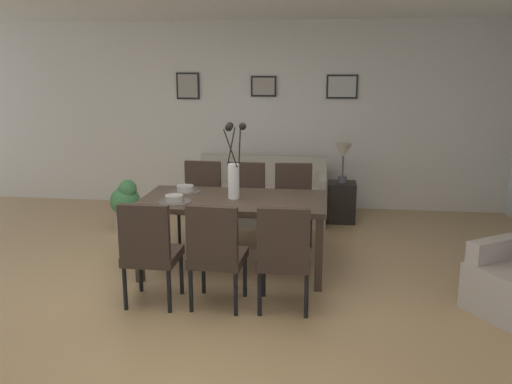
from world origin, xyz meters
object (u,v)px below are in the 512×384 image
Objects in this scene: dining_table at (234,206)px; dining_chair_far_right at (245,200)px; dining_chair_mid_left at (284,253)px; framed_picture_right at (342,87)px; framed_picture_left at (188,86)px; centerpiece_vase at (234,170)px; sofa at (261,198)px; framed_picture_center at (264,86)px; dining_chair_near_left at (150,249)px; dining_chair_near_right at (201,198)px; dining_chair_mid_right at (293,201)px; bowl_near_left at (174,198)px; table_lamp at (343,154)px; dining_chair_far_left at (216,251)px; side_table at (341,202)px; bowl_near_right at (185,188)px; potted_plant at (126,203)px.

dining_table is 0.87m from dining_chair_far_right.
framed_picture_right is at bearing 81.28° from dining_chair_mid_left.
framed_picture_left is (-1.06, 1.68, 1.21)m from dining_chair_far_right.
centerpiece_vase reaches higher than dining_table.
sofa is 4.87× the size of framed_picture_center.
dining_chair_near_left and dining_chair_near_right have the same top height.
dining_table is 1.04m from dining_chair_near_right.
dining_chair_mid_right is 2.13m from framed_picture_right.
centerpiece_vase is (0.54, -0.87, 0.51)m from dining_chair_near_right.
sofa is 4.07× the size of framed_picture_right.
table_lamp is (1.65, 2.08, 0.11)m from bowl_near_left.
dining_chair_far_left is 0.89m from bowl_near_left.
dining_chair_mid_left reaches higher than sofa.
bowl_near_right is at bearing -134.68° from side_table.
dining_chair_far_right reaches higher than bowl_near_right.
bowl_near_right is at bearing 116.24° from dining_chair_far_left.
dining_chair_mid_right is 2.61m from framed_picture_left.
dining_table is 10.59× the size of bowl_near_right.
centerpiece_vase is 1.41× the size of side_table.
framed_picture_left is at bearing 101.12° from bowl_near_left.
dining_chair_near_right is 2.61m from framed_picture_right.
dining_chair_far_left and dining_chair_mid_left have the same top height.
framed_picture_center is (1.08, 0.00, -0.00)m from framed_picture_left.
dining_table is 4.25× the size of framed_picture_right.
framed_picture_center is (0.54, 1.66, 1.21)m from dining_chair_near_right.
framed_picture_left is at bearing 113.11° from centerpiece_vase.
table_lamp is (0.58, 1.01, 0.38)m from dining_chair_mid_right.
table_lamp is at bearing 45.32° from bowl_near_right.
side_table is 2.75m from potted_plant.
framed_picture_left is at bearing -180.00° from framed_picture_center.
framed_picture_left is at bearing 108.12° from dining_chair_near_right.
framed_picture_center is (0.54, 2.74, 0.94)m from bowl_near_left.
dining_chair_mid_right is 2.05m from potted_plant.
table_lamp reaches higher than dining_chair_far_right.
potted_plant is (-1.51, -1.50, -1.34)m from framed_picture_center.
dining_chair_far_left is at bearing -90.41° from centerpiece_vase.
dining_chair_far_left is at bearing -72.51° from framed_picture_left.
potted_plant reaches higher than side_table.
dining_chair_mid_right is at bearing -119.78° from side_table.
bowl_near_left is at bearing -78.88° from framed_picture_left.
bowl_near_right is at bearing 90.00° from bowl_near_left.
dining_chair_far_right is 1.51m from potted_plant.
dining_chair_near_left is 1.14m from bowl_near_right.
dining_chair_near_left is at bearing -90.92° from dining_chair_near_right.
bowl_near_left is at bearing 149.50° from dining_chair_mid_left.
table_lamp is at bearing 42.22° from dining_chair_far_right.
sofa is (0.58, 1.68, -0.50)m from bowl_near_right.
table_lamp is (0.00, 0.00, 0.63)m from side_table.
dining_table is at bearing -34.33° from potted_plant.
dining_chair_near_left is 1.77m from dining_chair_near_right.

